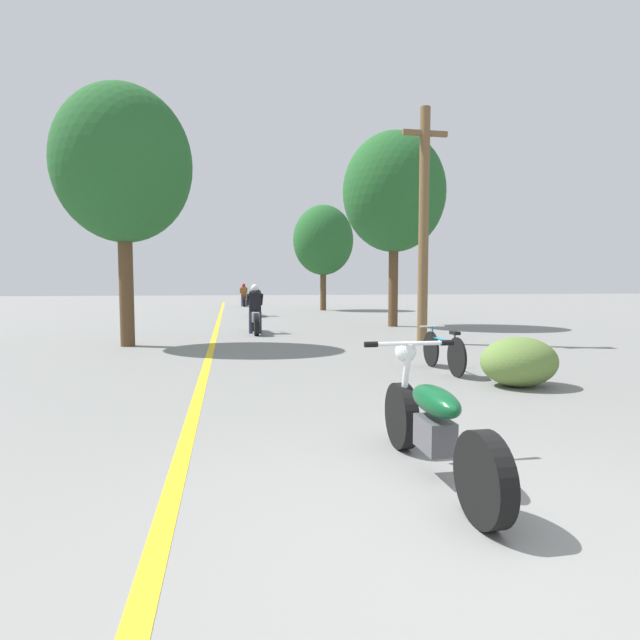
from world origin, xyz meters
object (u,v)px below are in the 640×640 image
roadside_tree_left (123,165)px  motorcycle_rider_lead (255,315)px  motorcycle_rider_mid (256,304)px  motorcycle_rider_far (244,298)px  roadside_tree_right_far (323,240)px  bicycle_parked (443,351)px  utility_pole (424,224)px  motorcycle_foreground (433,424)px  roadside_tree_right_near (394,193)px

roadside_tree_left → motorcycle_rider_lead: size_ratio=2.91×
motorcycle_rider_mid → motorcycle_rider_far: bearing=91.4°
roadside_tree_right_far → bicycle_parked: bearing=-94.7°
utility_pole → bicycle_parked: (-1.12, -3.71, -2.54)m
motorcycle_rider_lead → bicycle_parked: (2.72, -6.94, -0.20)m
roadside_tree_left → motorcycle_foreground: size_ratio=2.92×
motorcycle_rider_far → motorcycle_foreground: bearing=-88.9°
bicycle_parked → roadside_tree_right_far: bearing=85.3°
motorcycle_rider_mid → roadside_tree_right_far: bearing=47.8°
motorcycle_rider_mid → motorcycle_foreground: bearing=-89.0°
roadside_tree_right_near → motorcycle_rider_far: (-4.53, 15.94, -3.91)m
roadside_tree_left → motorcycle_foreground: roadside_tree_left is taller
utility_pole → motorcycle_rider_lead: bearing=139.9°
utility_pole → motorcycle_foreground: utility_pole is taller
roadside_tree_right_far → motorcycle_rider_far: roadside_tree_right_far is taller
motorcycle_rider_lead → motorcycle_rider_mid: (0.42, 7.71, -0.00)m
roadside_tree_right_far → roadside_tree_right_near: bearing=-87.6°
utility_pole → motorcycle_rider_far: utility_pole is taller
motorcycle_rider_lead → motorcycle_rider_far: 17.47m
utility_pole → bicycle_parked: size_ratio=3.43×
motorcycle_rider_mid → bicycle_parked: bearing=-81.1°
roadside_tree_right_far → motorcycle_rider_mid: roadside_tree_right_far is taller
motorcycle_rider_far → bicycle_parked: 24.54m
roadside_tree_right_near → bicycle_parked: size_ratio=3.98×
utility_pole → roadside_tree_left: 7.06m
motorcycle_rider_lead → motorcycle_rider_far: bearing=89.4°
utility_pole → roadside_tree_left: roadside_tree_left is taller
motorcycle_rider_lead → motorcycle_rider_far: (0.18, 17.47, 0.01)m
motorcycle_rider_mid → motorcycle_rider_far: (-0.24, 9.76, 0.01)m
roadside_tree_right_near → motorcycle_foreground: roadside_tree_right_near is taller
motorcycle_foreground → bicycle_parked: bearing=64.8°
motorcycle_rider_lead → utility_pole: bearing=-40.1°
bicycle_parked → motorcycle_foreground: bearing=-115.2°
utility_pole → motorcycle_rider_far: size_ratio=2.67×
motorcycle_rider_lead → bicycle_parked: size_ratio=1.25×
motorcycle_rider_far → bicycle_parked: bearing=-84.0°
motorcycle_rider_far → utility_pole: bearing=-80.0°
roadside_tree_right_near → roadside_tree_right_far: roadside_tree_right_near is taller
motorcycle_rider_mid → motorcycle_rider_far: motorcycle_rider_far is taller
roadside_tree_right_near → motorcycle_rider_lead: 6.32m
roadside_tree_left → motorcycle_rider_mid: size_ratio=2.81×
motorcycle_foreground → bicycle_parked: (1.98, 4.21, -0.07)m
roadside_tree_right_near → motorcycle_rider_lead: bearing=-162.0°
roadside_tree_left → motorcycle_rider_far: 20.52m
roadside_tree_right_near → bicycle_parked: bearing=-103.2°
motorcycle_rider_lead → motorcycle_rider_mid: motorcycle_rider_lead is taller
roadside_tree_right_near → roadside_tree_right_far: size_ratio=1.14×
roadside_tree_right_far → motorcycle_rider_far: (-4.10, 5.50, -3.21)m
motorcycle_rider_mid → roadside_tree_right_near: bearing=-55.2°
roadside_tree_right_near → motorcycle_rider_mid: (-4.30, 6.18, -3.93)m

